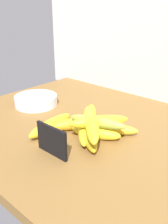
{
  "coord_description": "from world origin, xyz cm",
  "views": [
    {
      "loc": [
        44.37,
        -57.45,
        40.59
      ],
      "look_at": [
        -6.85,
        -0.94,
        8.0
      ],
      "focal_mm": 40.19,
      "sensor_mm": 36.0,
      "label": 1
    }
  ],
  "objects": [
    {
      "name": "chalkboard_sign",
      "position": [
        -1.39,
        -19.75,
        6.86
      ],
      "size": [
        11.0,
        1.8,
        8.4
      ],
      "color": "black",
      "rests_on": "counter_top"
    },
    {
      "name": "back_wall",
      "position": [
        0.0,
        39.0,
        35.0
      ],
      "size": [
        130.0,
        2.0,
        70.0
      ],
      "primitive_type": "cube",
      "color": "beige",
      "rests_on": "ground"
    },
    {
      "name": "banana_6",
      "position": [
        -12.24,
        -10.83,
        4.99
      ],
      "size": [
        6.69,
        19.89,
        3.99
      ],
      "primitive_type": "ellipsoid",
      "rotation": [
        0.0,
        0.0,
        4.85
      ],
      "color": "yellow",
      "rests_on": "counter_top"
    },
    {
      "name": "banana_4",
      "position": [
        -7.16,
        -4.54,
        5.01
      ],
      "size": [
        10.86,
        15.63,
        4.01
      ],
      "primitive_type": "ellipsoid",
      "rotation": [
        0.0,
        0.0,
        4.22
      ],
      "color": "gold",
      "rests_on": "counter_top"
    },
    {
      "name": "counter_top",
      "position": [
        0.0,
        0.0,
        1.5
      ],
      "size": [
        110.0,
        76.0,
        3.0
      ],
      "primitive_type": "cube",
      "color": "brown",
      "rests_on": "ground"
    },
    {
      "name": "banana_0",
      "position": [
        1.68,
        -4.95,
        4.95
      ],
      "size": [
        15.72,
        9.49,
        3.9
      ],
      "primitive_type": "ellipsoid",
      "rotation": [
        0.0,
        0.0,
        0.39
      ],
      "color": "yellow",
      "rests_on": "counter_top"
    },
    {
      "name": "banana_5",
      "position": [
        -7.49,
        3.34,
        4.88
      ],
      "size": [
        16.09,
        18.61,
        3.76
      ],
      "primitive_type": "ellipsoid",
      "rotation": [
        0.0,
        0.0,
        2.25
      ],
      "color": "yellow",
      "rests_on": "counter_top"
    },
    {
      "name": "fruit_bowl",
      "position": [
        -33.99,
        0.04,
        5.03
      ],
      "size": [
        17.04,
        17.04,
        4.05
      ],
      "primitive_type": "cylinder",
      "color": "silver",
      "rests_on": "counter_top"
    },
    {
      "name": "banana_3",
      "position": [
        3.52,
        0.96,
        4.73
      ],
      "size": [
        16.0,
        10.26,
        3.46
      ],
      "primitive_type": "ellipsoid",
      "rotation": [
        0.0,
        0.0,
        0.46
      ],
      "color": "yellow",
      "rests_on": "counter_top"
    },
    {
      "name": "banana_9",
      "position": [
        2.01,
        -4.75,
        8.55
      ],
      "size": [
        17.98,
        8.56,
        3.3
      ],
      "primitive_type": "ellipsoid",
      "rotation": [
        0.0,
        0.0,
        0.31
      ],
      "color": "#97AE3A",
      "rests_on": "banana_0"
    },
    {
      "name": "banana_8",
      "position": [
        -1.19,
        -4.88,
        8.75
      ],
      "size": [
        14.68,
        15.45,
        3.58
      ],
      "primitive_type": "ellipsoid",
      "rotation": [
        0.0,
        0.0,
        5.46
      ],
      "color": "yellow",
      "rests_on": "banana_1"
    },
    {
      "name": "banana_1",
      "position": [
        -2.58,
        -5.41,
        4.98
      ],
      "size": [
        16.8,
        18.4,
        3.96
      ],
      "primitive_type": "ellipsoid",
      "rotation": [
        0.0,
        0.0,
        5.43
      ],
      "color": "yellow",
      "rests_on": "counter_top"
    },
    {
      "name": "banana_7",
      "position": [
        3.17,
        -8.56,
        8.67
      ],
      "size": [
        16.11,
        16.55,
        3.96
      ],
      "primitive_type": "ellipsoid",
      "rotation": [
        0.0,
        0.0,
        5.48
      ],
      "color": "yellow",
      "rests_on": "banana_2"
    },
    {
      "name": "banana_10",
      "position": [
        2.42,
        -4.56,
        8.72
      ],
      "size": [
        13.45,
        16.89,
        3.63
      ],
      "primitive_type": "ellipsoid",
      "rotation": [
        0.0,
        0.0,
        0.95
      ],
      "color": "yellow",
      "rests_on": "banana_0"
    },
    {
      "name": "banana_2",
      "position": [
        2.18,
        -8.69,
        4.85
      ],
      "size": [
        14.64,
        12.76,
        3.69
      ],
      "primitive_type": "ellipsoid",
      "rotation": [
        0.0,
        0.0,
        5.61
      ],
      "color": "gold",
      "rests_on": "counter_top"
    }
  ]
}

